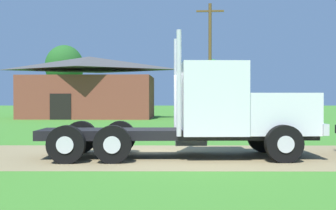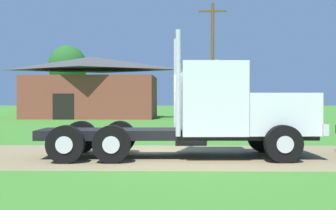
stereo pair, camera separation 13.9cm
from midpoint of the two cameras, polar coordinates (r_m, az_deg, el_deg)
ground_plane at (r=13.01m, az=-2.65°, el=-6.87°), size 200.00×200.00×0.00m
dirt_track at (r=13.01m, az=-2.65°, el=-6.85°), size 120.00×5.62×0.01m
truck_foreground_white at (r=12.63m, az=6.85°, el=-1.14°), size 8.25×2.78×3.65m
shed_building at (r=39.10m, az=-10.17°, el=2.22°), size 12.24×6.97×5.62m
utility_pole_near at (r=34.00m, az=6.17°, el=6.22°), size 2.20×0.26×9.38m
tree_left at (r=52.78m, az=-13.35°, el=5.11°), size 4.63×4.63×8.28m
tree_mid at (r=43.11m, az=6.43°, el=3.79°), size 3.21×3.21×5.79m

